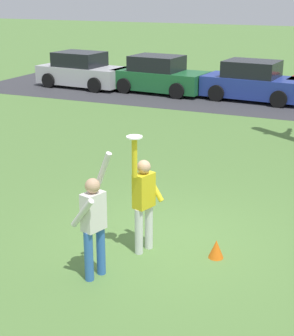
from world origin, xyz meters
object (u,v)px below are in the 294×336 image
at_px(person_defender, 94,220).
at_px(field_cone_orange, 216,249).
at_px(person_catcher, 144,198).
at_px(parked_car_silver, 82,71).
at_px(parked_car_green, 159,76).
at_px(frisbee_disc, 134,137).
at_px(parked_car_blue, 254,82).

bearing_deg(person_defender, field_cone_orange, -31.70).
xyz_separation_m(person_catcher, person_defender, (-0.34, -1.11, -0.00)).
xyz_separation_m(parked_car_silver, parked_car_green, (3.79, 0.12, 0.00)).
bearing_deg(person_catcher, frisbee_disc, -0.00).
relative_size(frisbee_disc, parked_car_green, 0.06).
height_order(frisbee_disc, parked_car_silver, frisbee_disc).
height_order(parked_car_green, field_cone_orange, parked_car_green).
bearing_deg(frisbee_disc, parked_car_blue, 94.78).
bearing_deg(field_cone_orange, parked_car_blue, 100.32).
distance_m(frisbee_disc, parked_car_silver, 16.64).
relative_size(person_catcher, frisbee_disc, 8.05).
bearing_deg(person_catcher, person_defender, -0.00).
distance_m(person_catcher, person_defender, 1.16).
bearing_deg(field_cone_orange, parked_car_silver, 127.85).
height_order(person_catcher, parked_car_green, person_catcher).
xyz_separation_m(person_catcher, parked_car_silver, (-9.18, 13.64, -0.25)).
xyz_separation_m(person_catcher, parked_car_blue, (-1.23, 13.74, -0.25)).
bearing_deg(parked_car_silver, field_cone_orange, -47.08).
bearing_deg(person_catcher, parked_car_blue, -157.70).
distance_m(person_catcher, parked_car_blue, 13.79).
height_order(frisbee_disc, parked_car_blue, frisbee_disc).
height_order(person_defender, parked_car_green, person_defender).
bearing_deg(field_cone_orange, person_defender, -138.87).
xyz_separation_m(person_defender, parked_car_silver, (-8.84, 14.75, -0.25)).
bearing_deg(parked_car_green, frisbee_disc, -64.08).
distance_m(person_defender, parked_car_green, 15.71).
height_order(parked_car_silver, parked_car_green, same).
bearing_deg(frisbee_disc, person_catcher, 72.83).
distance_m(frisbee_disc, parked_car_blue, 14.07).
xyz_separation_m(parked_car_silver, field_cone_orange, (10.40, -13.39, -0.57)).
xyz_separation_m(person_catcher, field_cone_orange, (1.22, 0.25, -0.82)).
xyz_separation_m(frisbee_disc, parked_car_green, (-5.32, 13.98, -1.37)).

